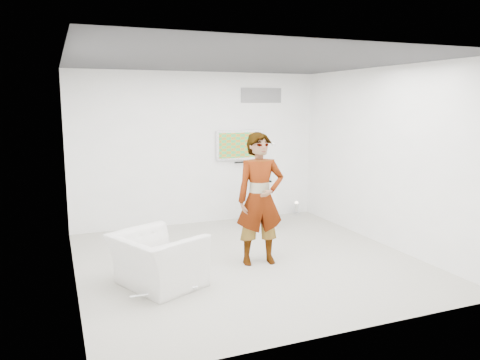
{
  "coord_description": "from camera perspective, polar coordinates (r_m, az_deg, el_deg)",
  "views": [
    {
      "loc": [
        -2.67,
        -6.38,
        2.42
      ],
      "look_at": [
        0.12,
        0.6,
        1.16
      ],
      "focal_mm": 35.0,
      "sensor_mm": 36.0,
      "label": 1
    }
  ],
  "objects": [
    {
      "name": "room",
      "position": [
        6.98,
        0.89,
        1.94
      ],
      "size": [
        5.01,
        5.01,
        3.0
      ],
      "color": "#B0ADA1",
      "rests_on": "ground"
    },
    {
      "name": "tv",
      "position": [
        9.55,
        -0.08,
        4.28
      ],
      "size": [
        1.0,
        0.08,
        0.6
      ],
      "primitive_type": "cube",
      "color": "silver",
      "rests_on": "room"
    },
    {
      "name": "logo_decal",
      "position": [
        9.74,
        2.61,
        10.27
      ],
      "size": [
        0.9,
        0.02,
        0.3
      ],
      "primitive_type": "cube",
      "color": "slate",
      "rests_on": "room"
    },
    {
      "name": "person",
      "position": [
        6.97,
        2.47,
        -2.32
      ],
      "size": [
        0.78,
        0.56,
        1.98
      ],
      "primitive_type": "imported",
      "rotation": [
        0.0,
        0.0,
        -0.13
      ],
      "color": "white",
      "rests_on": "room"
    },
    {
      "name": "armchair",
      "position": [
        6.36,
        -10.04,
        -9.58
      ],
      "size": [
        1.32,
        1.39,
        0.71
      ],
      "primitive_type": "imported",
      "rotation": [
        0.0,
        0.0,
        2.0
      ],
      "color": "white",
      "rests_on": "room"
    },
    {
      "name": "pedestal",
      "position": [
        8.92,
        2.65,
        -3.14
      ],
      "size": [
        0.53,
        0.53,
        0.93
      ],
      "primitive_type": "cube",
      "rotation": [
        0.0,
        0.0,
        0.18
      ],
      "color": "silver",
      "rests_on": "room"
    },
    {
      "name": "floor_uplight",
      "position": [
        10.22,
        6.9,
        -3.44
      ],
      "size": [
        0.21,
        0.21,
        0.28
      ],
      "primitive_type": "cylinder",
      "rotation": [
        0.0,
        0.0,
        0.2
      ],
      "color": "white",
      "rests_on": "room"
    },
    {
      "name": "vitrine",
      "position": [
        8.81,
        2.68,
        0.79
      ],
      "size": [
        0.36,
        0.36,
        0.3
      ],
      "primitive_type": "cube",
      "rotation": [
        0.0,
        0.0,
        -0.19
      ],
      "color": "silver",
      "rests_on": "pedestal"
    },
    {
      "name": "console",
      "position": [
        8.82,
        2.68,
        0.55
      ],
      "size": [
        0.13,
        0.17,
        0.23
      ],
      "primitive_type": "cube",
      "rotation": [
        0.0,
        0.0,
        0.57
      ],
      "color": "silver",
      "rests_on": "pedestal"
    },
    {
      "name": "wii_remote",
      "position": [
        7.07,
        4.1,
        4.32
      ],
      "size": [
        0.06,
        0.14,
        0.03
      ],
      "primitive_type": "cube",
      "rotation": [
        0.0,
        0.0,
        -0.24
      ],
      "color": "silver",
      "rests_on": "person"
    }
  ]
}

